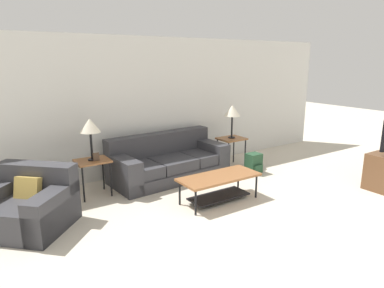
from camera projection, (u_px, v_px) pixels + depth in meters
wall_back at (154, 106)px, 6.66m from camera, size 9.03×0.06×2.60m
couch at (168, 163)px, 6.41m from camera, size 2.24×1.10×0.82m
armchair at (26, 207)px, 4.51m from camera, size 1.45×1.44×0.80m
coffee_table at (219, 182)px, 5.34m from camera, size 1.30×0.56×0.42m
side_table_left at (93, 164)px, 5.51m from camera, size 0.53×0.45×0.61m
side_table_right at (231, 141)px, 7.06m from camera, size 0.53×0.45×0.61m
table_lamp_left at (90, 126)px, 5.36m from camera, size 0.32×0.32×0.68m
table_lamp_right at (232, 111)px, 6.91m from camera, size 0.32×0.32×0.68m
backpack at (254, 164)px, 6.70m from camera, size 0.27×0.31×0.40m
picture_frame at (96, 157)px, 5.45m from camera, size 0.10×0.04×0.13m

